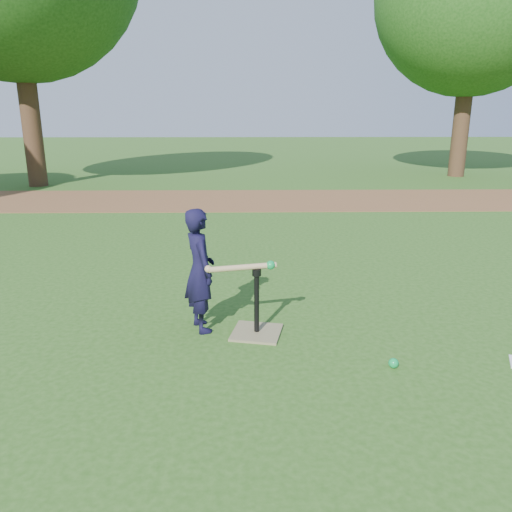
{
  "coord_description": "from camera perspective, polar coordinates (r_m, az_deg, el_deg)",
  "views": [
    {
      "loc": [
        -0.22,
        -3.98,
        1.93
      ],
      "look_at": [
        -0.14,
        0.5,
        0.65
      ],
      "focal_mm": 35.0,
      "sensor_mm": 36.0,
      "label": 1
    }
  ],
  "objects": [
    {
      "name": "wiffle_ball_ground",
      "position": [
        4.16,
        15.44,
        -11.71
      ],
      "size": [
        0.08,
        0.08,
        0.08
      ],
      "primitive_type": "sphere",
      "color": "#0D9846",
      "rests_on": "ground"
    },
    {
      "name": "dirt_strip",
      "position": [
        11.64,
        0.01,
        6.44
      ],
      "size": [
        24.0,
        3.0,
        0.01
      ],
      "primitive_type": "cube",
      "color": "brown",
      "rests_on": "ground"
    },
    {
      "name": "swing_action",
      "position": [
        4.36,
        -1.24,
        -1.27
      ],
      "size": [
        0.63,
        0.19,
        0.08
      ],
      "color": "tan",
      "rests_on": "ground"
    },
    {
      "name": "batting_tee",
      "position": [
        4.56,
        0.07,
        -7.59
      ],
      "size": [
        0.51,
        0.51,
        0.61
      ],
      "color": "#807651",
      "rests_on": "ground"
    },
    {
      "name": "ground",
      "position": [
        4.42,
        1.91,
        -9.92
      ],
      "size": [
        80.0,
        80.0,
        0.0
      ],
      "primitive_type": "plane",
      "color": "#285116",
      "rests_on": "ground"
    },
    {
      "name": "child",
      "position": [
        4.53,
        -6.45,
        -1.64
      ],
      "size": [
        0.41,
        0.49,
        1.14
      ],
      "primitive_type": "imported",
      "rotation": [
        0.0,
        0.0,
        1.97
      ],
      "color": "black",
      "rests_on": "ground"
    }
  ]
}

